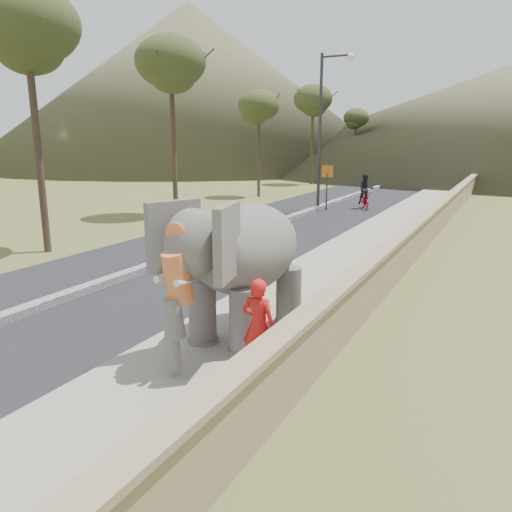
{
  "coord_description": "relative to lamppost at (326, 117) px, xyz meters",
  "views": [
    {
      "loc": [
        4.3,
        -6.79,
        3.84
      ],
      "look_at": [
        0.2,
        1.19,
        1.7
      ],
      "focal_mm": 35.0,
      "sensor_mm": 36.0,
      "label": 1
    }
  ],
  "objects": [
    {
      "name": "walkway",
      "position": [
        4.69,
        -8.61,
        -4.8
      ],
      "size": [
        3.0,
        120.0,
        0.15
      ],
      "primitive_type": "cube",
      "color": "#9E9687",
      "rests_on": "ground"
    },
    {
      "name": "signboard",
      "position": [
        0.19,
        -0.07,
        -3.23
      ],
      "size": [
        0.6,
        0.08,
        2.4
      ],
      "color": "#2D2D33",
      "rests_on": "ground"
    },
    {
      "name": "road",
      "position": [
        -0.31,
        -8.61,
        -4.86
      ],
      "size": [
        7.0,
        120.0,
        0.03
      ],
      "primitive_type": "cube",
      "color": "black",
      "rests_on": "ground"
    },
    {
      "name": "lamppost",
      "position": [
        0.0,
        0.0,
        0.0
      ],
      "size": [
        1.76,
        0.36,
        8.0
      ],
      "color": "#2B2B30",
      "rests_on": "ground"
    },
    {
      "name": "hill_left",
      "position": [
        -33.31,
        36.39,
        6.13
      ],
      "size": [
        60.0,
        60.0,
        22.0
      ],
      "primitive_type": "cone",
      "color": "brown",
      "rests_on": "ground"
    },
    {
      "name": "ground",
      "position": [
        4.69,
        -18.61,
        -4.87
      ],
      "size": [
        160.0,
        160.0,
        0.0
      ],
      "primitive_type": "plane",
      "color": "olive",
      "rests_on": "ground"
    },
    {
      "name": "median",
      "position": [
        -0.31,
        -8.61,
        -4.76
      ],
      "size": [
        0.35,
        120.0,
        0.22
      ],
      "primitive_type": "cube",
      "color": "black",
      "rests_on": "ground"
    },
    {
      "name": "motorcyclist",
      "position": [
        1.87,
        1.58,
        -4.12
      ],
      "size": [
        1.33,
        1.98,
        1.94
      ],
      "color": "maroon",
      "rests_on": "ground"
    },
    {
      "name": "trees",
      "position": [
        6.04,
        7.39,
        -0.97
      ],
      "size": [
        47.26,
        44.94,
        8.79
      ],
      "color": "#473828",
      "rests_on": "ground"
    },
    {
      "name": "elephant_and_man",
      "position": [
        4.71,
        -17.42,
        -3.42
      ],
      "size": [
        2.29,
        3.77,
        2.63
      ],
      "color": "slate",
      "rests_on": "ground"
    },
    {
      "name": "parapet",
      "position": [
        6.34,
        -8.61,
        -4.32
      ],
      "size": [
        0.3,
        120.0,
        1.1
      ],
      "primitive_type": "cube",
      "color": "tan",
      "rests_on": "ground"
    }
  ]
}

